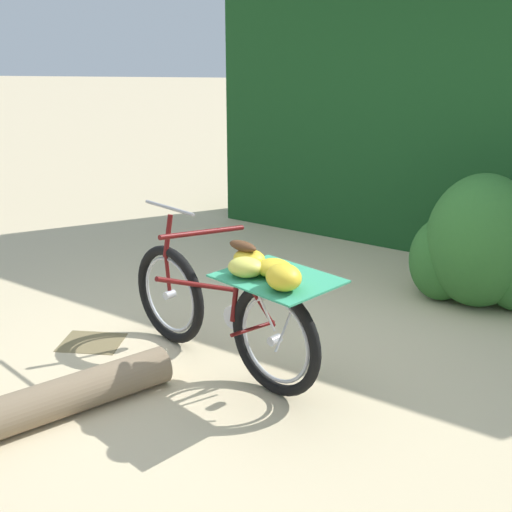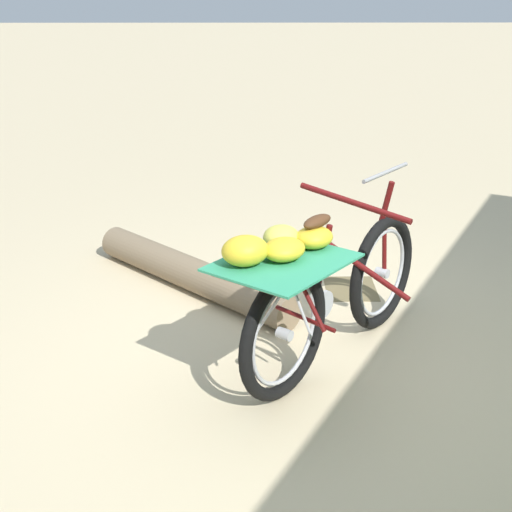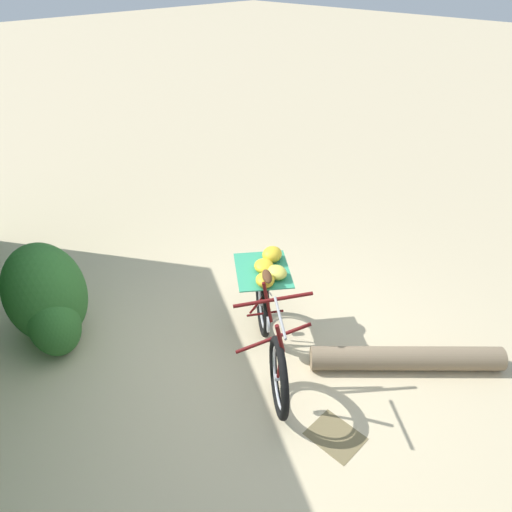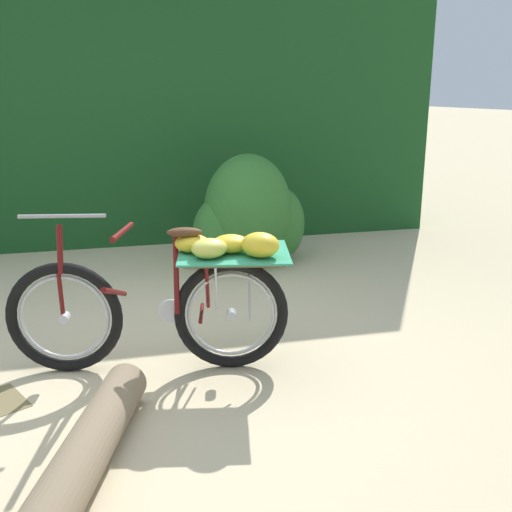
# 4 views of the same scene
# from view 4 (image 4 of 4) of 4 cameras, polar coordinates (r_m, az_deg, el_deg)

# --- Properties ---
(ground_plane) EXTENTS (60.00, 60.00, 0.00)m
(ground_plane) POSITION_cam_4_polar(r_m,az_deg,el_deg) (4.34, -8.60, -8.94)
(ground_plane) COLOR beige
(foliage_hedge) EXTENTS (5.51, 3.46, 3.06)m
(foliage_hedge) POSITION_cam_4_polar(r_m,az_deg,el_deg) (7.31, -7.04, 13.79)
(foliage_hedge) COLOR #19471E
(foliage_hedge) RESTS_ON ground_plane
(bicycle) EXTENTS (1.58, 1.34, 1.03)m
(bicycle) POSITION_cam_4_polar(r_m,az_deg,el_deg) (3.95, -8.00, -3.74)
(bicycle) COLOR black
(bicycle) RESTS_ON ground_plane
(fallen_log) EXTENTS (1.51, 1.50, 0.24)m
(fallen_log) POSITION_cam_4_polar(r_m,az_deg,el_deg) (3.01, -16.84, -19.34)
(fallen_log) COLOR #7F6B51
(fallen_log) RESTS_ON ground_plane
(shrub_cluster) EXTENTS (1.17, 0.80, 1.11)m
(shrub_cluster) POSITION_cam_4_polar(r_m,az_deg,el_deg) (6.11, -0.60, 3.56)
(shrub_cluster) COLOR #2D6628
(shrub_cluster) RESTS_ON ground_plane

